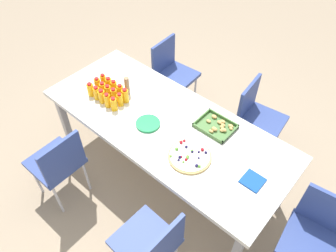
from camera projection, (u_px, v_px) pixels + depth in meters
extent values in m
plane|color=gray|center=(165.00, 171.00, 3.25)|extent=(12.00, 12.00, 0.00)
cube|color=silver|center=(165.00, 123.00, 2.74)|extent=(2.23, 0.93, 0.04)
cube|color=#99999E|center=(65.00, 120.00, 3.28)|extent=(0.06, 0.06, 0.69)
cube|color=#99999E|center=(120.00, 84.00, 3.67)|extent=(0.06, 0.06, 0.69)
cube|color=#99999E|center=(285.00, 186.00, 2.73)|extent=(0.06, 0.06, 0.69)
cube|color=#33478C|center=(145.00, 241.00, 2.29)|extent=(0.41, 0.41, 0.04)
cube|color=#33478C|center=(163.00, 248.00, 2.07)|extent=(0.04, 0.38, 0.38)
cylinder|color=silver|center=(147.00, 227.00, 2.63)|extent=(0.02, 0.02, 0.41)
cube|color=#33478C|center=(262.00, 121.00, 3.11)|extent=(0.44, 0.44, 0.04)
cube|color=#33478C|center=(248.00, 99.00, 3.05)|extent=(0.07, 0.38, 0.38)
cylinder|color=silver|center=(278.00, 135.00, 3.32)|extent=(0.02, 0.02, 0.41)
cylinder|color=silver|center=(265.00, 155.00, 3.14)|extent=(0.02, 0.02, 0.41)
cylinder|color=silver|center=(249.00, 122.00, 3.45)|extent=(0.02, 0.02, 0.41)
cylinder|color=silver|center=(236.00, 141.00, 3.27)|extent=(0.02, 0.02, 0.41)
cube|color=#33478C|center=(55.00, 162.00, 2.78)|extent=(0.41, 0.41, 0.04)
cube|color=#33478C|center=(63.00, 159.00, 2.56)|extent=(0.04, 0.38, 0.38)
cylinder|color=silver|center=(37.00, 180.00, 2.94)|extent=(0.02, 0.02, 0.41)
cylinder|color=silver|center=(65.00, 158.00, 3.11)|extent=(0.02, 0.02, 0.41)
cylinder|color=silver|center=(58.00, 200.00, 2.80)|extent=(0.02, 0.02, 0.41)
cylinder|color=silver|center=(87.00, 176.00, 2.97)|extent=(0.02, 0.02, 0.41)
cube|color=#33478C|center=(311.00, 244.00, 2.28)|extent=(0.45, 0.45, 0.04)
cube|color=#33478C|center=(328.00, 212.00, 2.24)|extent=(0.38, 0.08, 0.38)
cylinder|color=silver|center=(328.00, 252.00, 2.48)|extent=(0.02, 0.02, 0.41)
cylinder|color=silver|center=(288.00, 230.00, 2.61)|extent=(0.02, 0.02, 0.41)
cube|color=#33478C|center=(177.00, 76.00, 3.60)|extent=(0.42, 0.42, 0.04)
cube|color=#33478C|center=(163.00, 56.00, 3.54)|extent=(0.05, 0.38, 0.38)
cylinder|color=silver|center=(195.00, 91.00, 3.80)|extent=(0.02, 0.02, 0.41)
cylinder|color=silver|center=(179.00, 106.00, 3.63)|extent=(0.02, 0.02, 0.41)
cylinder|color=silver|center=(174.00, 81.00, 3.93)|extent=(0.02, 0.02, 0.41)
cylinder|color=silver|center=(157.00, 94.00, 3.76)|extent=(0.02, 0.02, 0.41)
cylinder|color=#F9AE14|center=(91.00, 90.00, 2.91)|extent=(0.06, 0.06, 0.12)
cylinder|color=red|center=(89.00, 84.00, 2.86)|extent=(0.04, 0.04, 0.02)
cylinder|color=#FAAC14|center=(97.00, 93.00, 2.88)|extent=(0.06, 0.06, 0.12)
cylinder|color=red|center=(96.00, 88.00, 2.83)|extent=(0.04, 0.04, 0.02)
cylinder|color=#FAAC14|center=(102.00, 97.00, 2.85)|extent=(0.06, 0.06, 0.12)
cylinder|color=red|center=(101.00, 91.00, 2.80)|extent=(0.04, 0.04, 0.02)
cylinder|color=#FAAD14|center=(108.00, 101.00, 2.81)|extent=(0.05, 0.05, 0.13)
cylinder|color=red|center=(106.00, 95.00, 2.76)|extent=(0.04, 0.04, 0.02)
cylinder|color=#FAAC14|center=(114.00, 104.00, 2.78)|extent=(0.06, 0.06, 0.12)
cylinder|color=red|center=(113.00, 99.00, 2.73)|extent=(0.04, 0.04, 0.02)
cylinder|color=#F9AC14|center=(98.00, 85.00, 2.95)|extent=(0.06, 0.06, 0.13)
cylinder|color=red|center=(96.00, 79.00, 2.90)|extent=(0.04, 0.04, 0.02)
cylinder|color=#FAAE14|center=(103.00, 89.00, 2.92)|extent=(0.06, 0.06, 0.12)
cylinder|color=red|center=(102.00, 83.00, 2.87)|extent=(0.04, 0.04, 0.02)
cylinder|color=#F9AE14|center=(108.00, 93.00, 2.88)|extent=(0.06, 0.06, 0.13)
cylinder|color=red|center=(107.00, 86.00, 2.83)|extent=(0.04, 0.04, 0.02)
cylinder|color=#FAAD14|center=(114.00, 96.00, 2.85)|extent=(0.06, 0.06, 0.13)
cylinder|color=red|center=(113.00, 89.00, 2.80)|extent=(0.04, 0.04, 0.02)
cylinder|color=#FAAE14|center=(120.00, 100.00, 2.82)|extent=(0.05, 0.05, 0.12)
cylinder|color=red|center=(119.00, 94.00, 2.78)|extent=(0.04, 0.04, 0.02)
cylinder|color=#F9AC14|center=(104.00, 82.00, 2.99)|extent=(0.05, 0.05, 0.13)
cylinder|color=red|center=(102.00, 75.00, 2.93)|extent=(0.03, 0.03, 0.02)
cylinder|color=#FAAD14|center=(109.00, 85.00, 2.96)|extent=(0.06, 0.06, 0.13)
cylinder|color=red|center=(108.00, 79.00, 2.91)|extent=(0.04, 0.04, 0.02)
cylinder|color=#F9AD14|center=(114.00, 88.00, 2.93)|extent=(0.05, 0.05, 0.13)
cylinder|color=red|center=(113.00, 82.00, 2.87)|extent=(0.04, 0.04, 0.02)
cylinder|color=#F9AD14|center=(120.00, 92.00, 2.89)|extent=(0.06, 0.06, 0.13)
cylinder|color=red|center=(120.00, 86.00, 2.84)|extent=(0.04, 0.04, 0.02)
cylinder|color=#F9AD14|center=(125.00, 96.00, 2.85)|extent=(0.06, 0.06, 0.13)
cylinder|color=red|center=(124.00, 90.00, 2.80)|extent=(0.04, 0.04, 0.02)
cylinder|color=tan|center=(190.00, 156.00, 2.46)|extent=(0.34, 0.34, 0.02)
cylinder|color=white|center=(190.00, 155.00, 2.45)|extent=(0.31, 0.31, 0.01)
sphere|color=#1E1947|center=(206.00, 152.00, 2.45)|extent=(0.02, 0.02, 0.02)
sphere|color=#1E1947|center=(179.00, 160.00, 2.41)|extent=(0.02, 0.02, 0.02)
sphere|color=#1E1947|center=(199.00, 158.00, 2.42)|extent=(0.02, 0.02, 0.02)
sphere|color=#66B238|center=(171.00, 156.00, 2.43)|extent=(0.02, 0.02, 0.02)
sphere|color=#66B238|center=(192.00, 151.00, 2.46)|extent=(0.02, 0.02, 0.02)
sphere|color=#1E1947|center=(186.00, 147.00, 2.49)|extent=(0.02, 0.02, 0.02)
sphere|color=red|center=(181.00, 142.00, 2.52)|extent=(0.03, 0.03, 0.03)
sphere|color=#1E1947|center=(192.00, 151.00, 2.46)|extent=(0.02, 0.02, 0.02)
sphere|color=#66B238|center=(187.00, 158.00, 2.42)|extent=(0.02, 0.02, 0.02)
sphere|color=#66B238|center=(188.00, 156.00, 2.43)|extent=(0.02, 0.02, 0.02)
sphere|color=red|center=(202.00, 150.00, 2.47)|extent=(0.03, 0.03, 0.03)
sphere|color=red|center=(181.00, 157.00, 2.43)|extent=(0.02, 0.02, 0.02)
sphere|color=red|center=(186.00, 159.00, 2.41)|extent=(0.02, 0.02, 0.02)
sphere|color=#1E1947|center=(197.00, 166.00, 2.37)|extent=(0.02, 0.02, 0.02)
sphere|color=#66B238|center=(177.00, 149.00, 2.48)|extent=(0.03, 0.03, 0.03)
sphere|color=red|center=(184.00, 141.00, 2.54)|extent=(0.02, 0.02, 0.02)
sphere|color=#66B238|center=(183.00, 162.00, 2.39)|extent=(0.02, 0.02, 0.02)
sphere|color=#66B238|center=(199.00, 166.00, 2.36)|extent=(0.02, 0.02, 0.02)
sphere|color=#1E1947|center=(199.00, 152.00, 2.46)|extent=(0.02, 0.02, 0.02)
sphere|color=#1E1947|center=(180.00, 157.00, 2.42)|extent=(0.02, 0.02, 0.02)
cube|color=#477238|center=(215.00, 127.00, 2.68)|extent=(0.31, 0.25, 0.01)
cube|color=#477238|center=(207.00, 133.00, 2.61)|extent=(0.31, 0.01, 0.03)
cube|color=#477238|center=(224.00, 118.00, 2.73)|extent=(0.31, 0.01, 0.03)
cube|color=#477238|center=(201.00, 117.00, 2.73)|extent=(0.01, 0.25, 0.03)
cube|color=#477238|center=(230.00, 134.00, 2.60)|extent=(0.01, 0.25, 0.03)
ellipsoid|color=tan|center=(214.00, 129.00, 2.63)|extent=(0.05, 0.04, 0.03)
ellipsoid|color=tan|center=(222.00, 131.00, 2.63)|extent=(0.04, 0.03, 0.02)
ellipsoid|color=tan|center=(214.00, 117.00, 2.73)|extent=(0.05, 0.04, 0.03)
ellipsoid|color=tan|center=(222.00, 127.00, 2.65)|extent=(0.04, 0.03, 0.02)
ellipsoid|color=tan|center=(219.00, 122.00, 2.69)|extent=(0.04, 0.03, 0.02)
ellipsoid|color=tan|center=(223.00, 125.00, 2.67)|extent=(0.04, 0.03, 0.02)
ellipsoid|color=tan|center=(231.00, 126.00, 2.66)|extent=(0.05, 0.03, 0.03)
ellipsoid|color=tan|center=(223.00, 122.00, 2.69)|extent=(0.05, 0.03, 0.03)
ellipsoid|color=tan|center=(231.00, 129.00, 2.64)|extent=(0.04, 0.03, 0.02)
ellipsoid|color=tan|center=(224.00, 130.00, 2.63)|extent=(0.05, 0.04, 0.03)
ellipsoid|color=tan|center=(209.00, 121.00, 2.70)|extent=(0.04, 0.03, 0.02)
ellipsoid|color=tan|center=(211.00, 131.00, 2.62)|extent=(0.04, 0.03, 0.02)
cylinder|color=#1E8C4C|center=(148.00, 124.00, 2.70)|extent=(0.20, 0.20, 0.00)
cylinder|color=#1E8C4C|center=(148.00, 124.00, 2.69)|extent=(0.20, 0.20, 0.00)
cylinder|color=#1E8C4C|center=(148.00, 123.00, 2.69)|extent=(0.20, 0.20, 0.00)
cylinder|color=#1E8C4C|center=(148.00, 123.00, 2.69)|extent=(0.20, 0.20, 0.00)
cube|color=#194CA5|center=(253.00, 181.00, 2.31)|extent=(0.15, 0.15, 0.01)
cylinder|color=#9E7A56|center=(127.00, 86.00, 2.91)|extent=(0.04, 0.04, 0.18)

